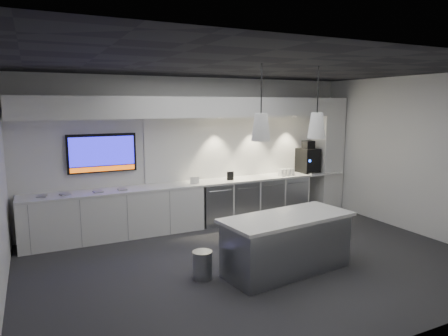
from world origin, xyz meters
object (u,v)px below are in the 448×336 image
wall_tv (102,153)px  island (287,243)px  coffee_machine (308,159)px  bin (202,265)px

wall_tv → island: wall_tv is taller
coffee_machine → bin: bearing=-147.4°
island → coffee_machine: 3.69m
wall_tv → bin: (0.91, -2.63, -1.36)m
wall_tv → coffee_machine: size_ratio=1.71×
bin → coffee_machine: 4.47m
bin → coffee_machine: size_ratio=0.54×
coffee_machine → island: bearing=-132.6°
wall_tv → bin: 3.10m
wall_tv → coffee_machine: (4.55, -0.25, -0.36)m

